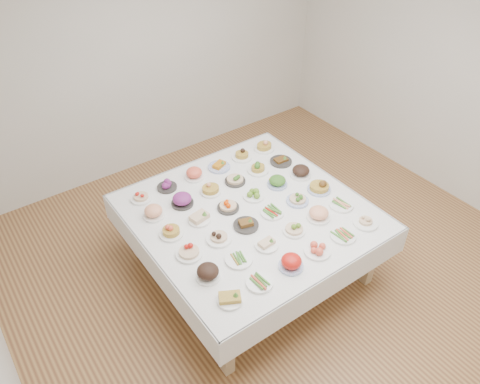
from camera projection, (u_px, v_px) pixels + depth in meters
room_envelope at (288, 106)px, 3.67m from camera, size 5.02×5.02×2.81m
display_table at (249, 217)px, 4.38m from camera, size 2.04×2.04×0.75m
dish_0 at (230, 298)px, 3.49m from camera, size 0.20×0.20×0.09m
dish_1 at (260, 282)px, 3.63m from camera, size 0.21×0.21×0.05m
dish_2 at (291, 263)px, 3.75m from camera, size 0.20×0.20×0.11m
dish_3 at (317, 249)px, 3.89m from camera, size 0.22×0.22×0.10m
dish_4 at (343, 235)px, 4.05m from camera, size 0.22×0.22×0.05m
dish_5 at (366, 220)px, 4.17m from camera, size 0.22×0.22×0.11m
dish_6 at (208, 273)px, 3.67m from camera, size 0.19×0.19×0.11m
dish_7 at (239, 259)px, 3.83m from camera, size 0.23×0.23×0.05m
dish_8 at (267, 243)px, 3.95m from camera, size 0.20×0.20×0.08m
dish_9 at (294, 227)px, 4.08m from camera, size 0.19×0.19×0.11m
dish_10 at (319, 214)px, 4.22m from camera, size 0.21×0.21×0.12m
dish_11 at (341, 204)px, 4.38m from camera, size 0.22×0.22×0.05m
dish_12 at (189, 250)px, 3.86m from camera, size 0.22×0.22×0.12m
dish_13 at (219, 235)px, 4.00m from camera, size 0.22×0.22×0.13m
dish_14 at (246, 224)px, 4.15m from camera, size 0.22×0.22×0.09m
dish_15 at (272, 212)px, 4.29m from camera, size 0.21×0.21×0.05m
dish_16 at (298, 198)px, 4.41m from camera, size 0.21×0.21×0.11m
dish_17 at (320, 185)px, 4.54m from camera, size 0.25×0.23×0.15m
dish_18 at (171, 230)px, 4.05m from camera, size 0.21×0.21×0.11m
dish_19 at (199, 217)px, 4.20m from camera, size 0.20×0.20×0.10m
dish_20 at (228, 205)px, 4.33m from camera, size 0.20×0.20×0.11m
dish_21 at (254, 194)px, 4.47m from camera, size 0.20×0.20×0.09m
dish_22 at (277, 181)px, 4.61m from camera, size 0.20×0.20×0.12m
dish_23 at (301, 171)px, 4.73m from camera, size 0.21×0.21×0.12m
dish_24 at (154, 212)px, 4.25m from camera, size 0.20×0.20×0.11m
dish_25 at (182, 199)px, 4.37m from camera, size 0.21×0.21×0.13m
dish_26 at (211, 188)px, 4.52m from camera, size 0.20×0.20×0.12m
dish_27 at (235, 178)px, 4.65m from camera, size 0.21×0.21×0.12m
dish_28 at (258, 167)px, 4.79m from camera, size 0.21×0.21×0.13m
dish_29 at (281, 160)px, 4.94m from camera, size 0.23×0.23×0.09m
dish_30 at (141, 196)px, 4.44m from camera, size 0.20×0.20×0.10m
dish_31 at (167, 186)px, 4.59m from camera, size 0.19×0.19×0.08m
dish_32 at (194, 173)px, 4.70m from camera, size 0.21×0.21×0.12m
dish_33 at (219, 166)px, 4.86m from camera, size 0.23×0.23×0.09m
dish_34 at (242, 154)px, 4.99m from camera, size 0.21×0.21×0.12m
dish_35 at (264, 145)px, 5.12m from camera, size 0.22×0.22×0.14m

